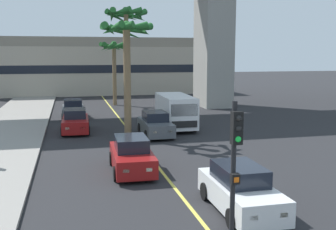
# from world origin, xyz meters

# --- Properties ---
(lane_stripe_center) EXTENTS (0.14, 56.00, 0.01)m
(lane_stripe_center) POSITION_xyz_m (0.00, 24.00, 0.00)
(lane_stripe_center) COLOR #DBCC4C
(lane_stripe_center) RESTS_ON ground
(pier_building_backdrop) EXTENTS (28.75, 8.04, 7.36)m
(pier_building_backdrop) POSITION_xyz_m (0.00, 53.22, 3.62)
(pier_building_backdrop) COLOR #BCB29E
(pier_building_backdrop) RESTS_ON ground
(car_queue_front) EXTENTS (1.84, 4.10, 1.56)m
(car_queue_front) POSITION_xyz_m (-3.69, 31.67, 0.72)
(car_queue_front) COLOR #4C5156
(car_queue_front) RESTS_ON ground
(car_queue_second) EXTENTS (1.94, 4.15, 1.56)m
(car_queue_second) POSITION_xyz_m (-1.30, 15.59, 0.72)
(car_queue_second) COLOR maroon
(car_queue_second) RESTS_ON ground
(car_queue_third) EXTENTS (1.85, 4.11, 1.56)m
(car_queue_third) POSITION_xyz_m (1.55, 10.10, 0.72)
(car_queue_third) COLOR white
(car_queue_third) RESTS_ON ground
(car_queue_fourth) EXTENTS (1.84, 4.10, 1.56)m
(car_queue_fourth) POSITION_xyz_m (1.41, 23.24, 0.72)
(car_queue_fourth) COLOR #4C5156
(car_queue_fourth) RESTS_ON ground
(car_queue_fifth) EXTENTS (1.93, 4.15, 1.56)m
(car_queue_fifth) POSITION_xyz_m (-3.60, 25.73, 0.72)
(car_queue_fifth) COLOR maroon
(car_queue_fifth) RESTS_ON ground
(delivery_van) EXTENTS (2.27, 5.30, 2.36)m
(delivery_van) POSITION_xyz_m (3.33, 25.43, 1.29)
(delivery_van) COLOR white
(delivery_van) RESTS_ON ground
(traffic_light_median_near) EXTENTS (0.24, 0.37, 4.20)m
(traffic_light_median_near) POSITION_xyz_m (-0.26, 6.42, 2.71)
(traffic_light_median_near) COLOR black
(traffic_light_median_near) RESTS_ON ground
(palm_tree_near_median) EXTENTS (3.09, 3.06, 6.56)m
(palm_tree_near_median) POSITION_xyz_m (0.61, 39.78, 5.29)
(palm_tree_near_median) COLOR brown
(palm_tree_near_median) RESTS_ON ground
(palm_tree_mid_median) EXTENTS (3.25, 3.27, 8.69)m
(palm_tree_mid_median) POSITION_xyz_m (0.34, 28.44, 7.23)
(palm_tree_mid_median) COLOR brown
(palm_tree_mid_median) RESTS_ON ground
(palm_tree_far_median) EXTENTS (3.27, 3.31, 7.23)m
(palm_tree_far_median) POSITION_xyz_m (-0.49, 22.73, 5.85)
(palm_tree_far_median) COLOR brown
(palm_tree_far_median) RESTS_ON ground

